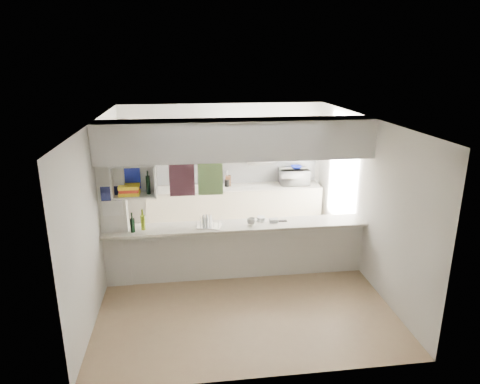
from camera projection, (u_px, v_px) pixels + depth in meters
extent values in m
plane|color=tan|center=(237.00, 276.00, 7.14)|extent=(4.80, 4.80, 0.00)
plane|color=white|center=(237.00, 120.00, 6.36)|extent=(4.80, 4.80, 0.00)
plane|color=silver|center=(223.00, 166.00, 9.02)|extent=(4.20, 0.00, 4.20)
plane|color=silver|center=(100.00, 208.00, 6.49)|extent=(0.00, 4.80, 4.80)
plane|color=silver|center=(364.00, 197.00, 7.00)|extent=(0.00, 4.80, 4.80)
cube|color=silver|center=(237.00, 252.00, 7.00)|extent=(4.20, 0.15, 0.88)
cube|color=beige|center=(237.00, 226.00, 6.87)|extent=(4.20, 0.50, 0.04)
cube|color=white|center=(237.00, 140.00, 6.45)|extent=(4.20, 0.50, 0.60)
cube|color=silver|center=(114.00, 207.00, 6.51)|extent=(0.40, 0.18, 2.60)
cube|color=#191E4C|center=(111.00, 194.00, 6.35)|extent=(0.30, 0.01, 0.22)
cube|color=white|center=(112.00, 208.00, 6.42)|extent=(0.30, 0.01, 0.24)
cube|color=#321620|center=(182.00, 177.00, 6.74)|extent=(0.40, 0.02, 0.62)
cube|color=#1D836E|center=(210.00, 176.00, 6.79)|extent=(0.40, 0.02, 0.62)
cube|color=white|center=(135.00, 195.00, 6.40)|extent=(0.65, 0.35, 0.02)
cube|color=white|center=(133.00, 164.00, 6.26)|extent=(0.65, 0.35, 0.02)
cube|color=white|center=(135.00, 177.00, 6.48)|extent=(0.65, 0.02, 0.50)
cube|color=white|center=(112.00, 181.00, 6.29)|extent=(0.02, 0.35, 0.50)
cube|color=white|center=(155.00, 179.00, 6.36)|extent=(0.02, 0.35, 0.50)
cube|color=yellow|center=(130.00, 193.00, 6.38)|extent=(0.30, 0.24, 0.05)
cube|color=red|center=(129.00, 190.00, 6.36)|extent=(0.28, 0.22, 0.05)
cube|color=yellow|center=(129.00, 187.00, 6.35)|extent=(0.30, 0.24, 0.05)
cube|color=#0C178C|center=(132.00, 178.00, 6.44)|extent=(0.26, 0.02, 0.34)
cylinder|color=black|center=(148.00, 185.00, 6.38)|extent=(0.06, 0.06, 0.28)
cube|color=beige|center=(234.00, 208.00, 9.01)|extent=(3.60, 0.60, 0.90)
cube|color=beige|center=(234.00, 187.00, 8.88)|extent=(3.60, 0.63, 0.03)
cube|color=silver|center=(233.00, 169.00, 9.05)|extent=(3.60, 0.03, 0.60)
cube|color=beige|center=(224.00, 140.00, 8.68)|extent=(2.62, 0.34, 0.72)
cube|color=white|center=(260.00, 159.00, 8.83)|extent=(0.60, 0.46, 0.12)
cube|color=silver|center=(262.00, 163.00, 8.62)|extent=(0.60, 0.02, 0.05)
imported|color=white|center=(294.00, 177.00, 9.01)|extent=(0.62, 0.43, 0.33)
imported|color=#0C178C|center=(296.00, 167.00, 8.99)|extent=(0.24, 0.24, 0.06)
cube|color=silver|center=(209.00, 226.00, 6.79)|extent=(0.44, 0.37, 0.01)
cylinder|color=white|center=(203.00, 220.00, 6.77)|extent=(0.06, 0.18, 0.19)
cylinder|color=white|center=(207.00, 220.00, 6.76)|extent=(0.06, 0.18, 0.19)
cylinder|color=white|center=(210.00, 220.00, 6.75)|extent=(0.06, 0.18, 0.19)
imported|color=white|center=(251.00, 221.00, 6.81)|extent=(0.17, 0.17, 0.11)
cylinder|color=black|center=(133.00, 225.00, 6.53)|extent=(0.07, 0.07, 0.22)
cylinder|color=black|center=(132.00, 216.00, 6.49)|extent=(0.03, 0.03, 0.10)
cylinder|color=olive|center=(143.00, 223.00, 6.63)|extent=(0.07, 0.07, 0.23)
cylinder|color=olive|center=(142.00, 213.00, 6.58)|extent=(0.03, 0.03, 0.10)
cylinder|color=silver|center=(261.00, 219.00, 7.02)|extent=(0.13, 0.13, 0.07)
cube|color=silver|center=(274.00, 221.00, 6.95)|extent=(0.13, 0.10, 0.06)
cube|color=black|center=(283.00, 221.00, 7.00)|extent=(0.14, 0.07, 0.01)
cylinder|color=black|center=(227.00, 183.00, 8.88)|extent=(0.10, 0.10, 0.15)
cube|color=brown|center=(228.00, 181.00, 8.90)|extent=(0.12, 0.10, 0.22)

